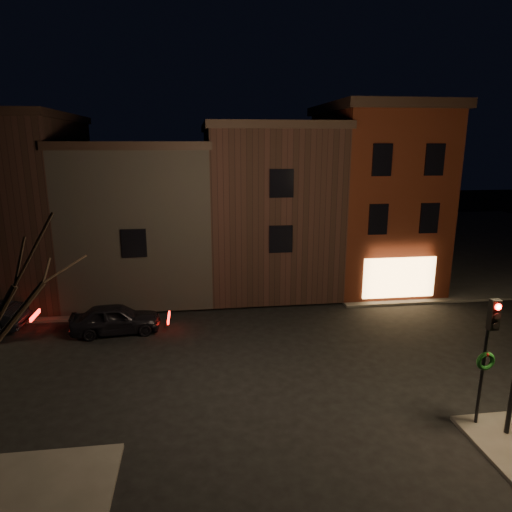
# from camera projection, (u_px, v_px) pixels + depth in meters

# --- Properties ---
(ground) EXTENTS (120.00, 120.00, 0.00)m
(ground) POSITION_uv_depth(u_px,v_px,m) (268.00, 357.00, 18.53)
(ground) COLOR black
(ground) RESTS_ON ground
(sidewalk_far_right) EXTENTS (30.00, 30.00, 0.12)m
(sidewalk_far_right) POSITION_uv_depth(u_px,v_px,m) (455.00, 240.00, 40.33)
(sidewalk_far_right) COLOR #2D2B28
(sidewalk_far_right) RESTS_ON ground
(corner_building) EXTENTS (6.50, 8.50, 10.50)m
(corner_building) POSITION_uv_depth(u_px,v_px,m) (375.00, 195.00, 27.36)
(corner_building) COLOR #47180C
(corner_building) RESTS_ON ground
(row_building_a) EXTENTS (7.30, 10.30, 9.40)m
(row_building_a) POSITION_uv_depth(u_px,v_px,m) (266.00, 204.00, 27.64)
(row_building_a) COLOR black
(row_building_a) RESTS_ON ground
(row_building_b) EXTENTS (7.80, 10.30, 8.40)m
(row_building_b) POSITION_uv_depth(u_px,v_px,m) (144.00, 215.00, 26.82)
(row_building_b) COLOR black
(row_building_b) RESTS_ON ground
(row_building_c) EXTENTS (7.30, 10.30, 9.90)m
(row_building_c) POSITION_uv_depth(u_px,v_px,m) (12.00, 204.00, 25.70)
(row_building_c) COLOR black
(row_building_c) RESTS_ON ground
(traffic_signal) EXTENTS (0.58, 0.38, 4.05)m
(traffic_signal) POSITION_uv_depth(u_px,v_px,m) (488.00, 343.00, 13.28)
(traffic_signal) COLOR black
(traffic_signal) RESTS_ON sidewalk_near_right
(parked_car_a) EXTENTS (4.09, 1.91, 1.36)m
(parked_car_a) POSITION_uv_depth(u_px,v_px,m) (116.00, 319.00, 20.75)
(parked_car_a) COLOR black
(parked_car_a) RESTS_ON ground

